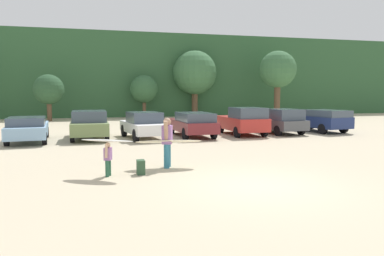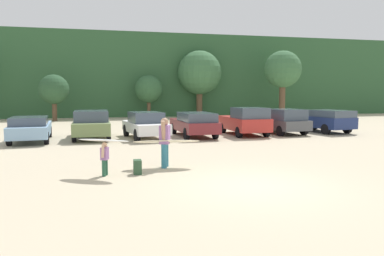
% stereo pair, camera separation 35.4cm
% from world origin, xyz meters
% --- Properties ---
extents(ground_plane, '(120.00, 120.00, 0.00)m').
position_xyz_m(ground_plane, '(0.00, 0.00, 0.00)').
color(ground_plane, '#C1B293').
extents(hillside_ridge, '(108.00, 12.00, 8.76)m').
position_xyz_m(hillside_ridge, '(0.00, 35.46, 4.38)').
color(hillside_ridge, '#2D5633').
rests_on(hillside_ridge, ground_plane).
extents(tree_far_left, '(2.66, 2.66, 4.15)m').
position_xyz_m(tree_far_left, '(-8.28, 26.03, 2.79)').
color(tree_far_left, brown).
rests_on(tree_far_left, ground_plane).
extents(tree_left, '(2.75, 2.75, 4.28)m').
position_xyz_m(tree_left, '(0.45, 27.97, 2.88)').
color(tree_left, brown).
rests_on(tree_left, ground_plane).
extents(tree_right, '(4.57, 4.57, 6.91)m').
position_xyz_m(tree_right, '(5.86, 28.63, 4.59)').
color(tree_right, brown).
rests_on(tree_right, ground_plane).
extents(tree_center_right, '(3.75, 3.75, 6.78)m').
position_xyz_m(tree_center_right, '(13.81, 25.59, 4.82)').
color(tree_center_right, brown).
rests_on(tree_center_right, ground_plane).
extents(parked_car_sky_blue, '(2.27, 4.79, 1.32)m').
position_xyz_m(parked_car_sky_blue, '(-7.67, 11.34, 0.70)').
color(parked_car_sky_blue, '#84ADD1').
rests_on(parked_car_sky_blue, ground_plane).
extents(parked_car_olive_green, '(2.02, 4.50, 1.56)m').
position_xyz_m(parked_car_olive_green, '(-4.61, 11.89, 0.81)').
color(parked_car_olive_green, '#6B7F4C').
rests_on(parked_car_olive_green, ground_plane).
extents(parked_car_white, '(2.36, 4.33, 1.48)m').
position_xyz_m(parked_car_white, '(-1.70, 11.21, 0.77)').
color(parked_car_white, white).
rests_on(parked_car_white, ground_plane).
extents(parked_car_maroon, '(2.02, 4.71, 1.41)m').
position_xyz_m(parked_car_maroon, '(1.14, 11.44, 0.77)').
color(parked_car_maroon, maroon).
rests_on(parked_car_maroon, ground_plane).
extents(parked_car_red, '(1.99, 4.05, 1.68)m').
position_xyz_m(parked_car_red, '(4.27, 11.43, 0.84)').
color(parked_car_red, '#B72D28').
rests_on(parked_car_red, ground_plane).
extents(parked_car_dark_gray, '(2.31, 4.26, 1.54)m').
position_xyz_m(parked_car_dark_gray, '(6.79, 11.72, 0.78)').
color(parked_car_dark_gray, '#4C4F54').
rests_on(parked_car_dark_gray, ground_plane).
extents(parked_car_navy, '(2.65, 4.70, 1.44)m').
position_xyz_m(parked_car_navy, '(9.81, 12.03, 0.78)').
color(parked_car_navy, navy).
rests_on(parked_car_navy, ground_plane).
extents(person_adult, '(0.44, 0.75, 1.69)m').
position_xyz_m(person_adult, '(-1.92, 3.08, 0.96)').
color(person_adult, teal).
rests_on(person_adult, ground_plane).
extents(person_child, '(0.27, 0.44, 1.04)m').
position_xyz_m(person_child, '(-3.92, 2.21, 0.59)').
color(person_child, '#26593F').
rests_on(person_child, ground_plane).
extents(surfboard_cream, '(2.33, 0.88, 0.23)m').
position_xyz_m(surfboard_cream, '(-1.86, 3.08, 0.89)').
color(surfboard_cream, beige).
extents(surfboard_white, '(1.72, 1.26, 0.13)m').
position_xyz_m(surfboard_white, '(-3.94, 2.12, 1.11)').
color(surfboard_white, white).
extents(backpack_dropped, '(0.24, 0.34, 0.45)m').
position_xyz_m(backpack_dropped, '(-2.92, 2.21, 0.22)').
color(backpack_dropped, '#2D4C33').
rests_on(backpack_dropped, ground_plane).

